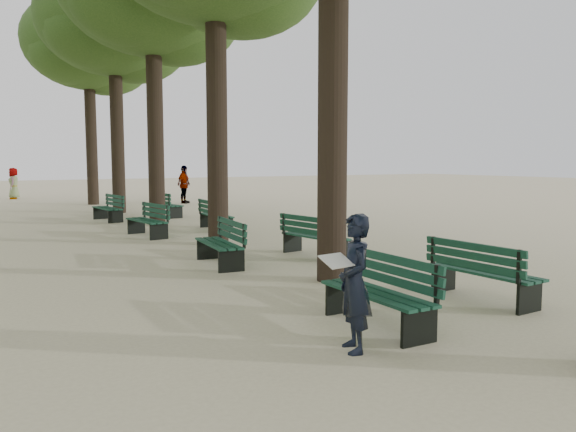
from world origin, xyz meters
TOP-DOWN VIEW (x-y plane):
  - ground at (0.00, 0.00)m, footprint 120.00×120.00m
  - tree_central_4 at (1.50, 18.00)m, footprint 6.00×6.00m
  - tree_central_5 at (1.50, 23.00)m, footprint 6.00×6.00m
  - bench_left_0 at (0.37, 0.38)m, footprint 0.61×1.81m
  - bench_left_1 at (0.37, 5.36)m, footprint 0.78×1.85m
  - bench_left_2 at (0.37, 10.36)m, footprint 0.77×1.85m
  - bench_left_3 at (0.37, 15.08)m, footprint 0.76×1.85m
  - bench_right_0 at (2.63, 0.61)m, footprint 0.63×1.82m
  - bench_right_1 at (2.63, 5.27)m, footprint 0.81×1.86m
  - bench_right_2 at (2.63, 10.77)m, footprint 0.71×1.84m
  - bench_right_3 at (2.63, 15.46)m, footprint 0.78×1.86m
  - man_with_map at (-0.42, -0.17)m, footprint 0.68×0.69m
  - pedestrian_d at (-1.45, 29.15)m, footprint 0.53×0.90m
  - pedestrian_c at (5.52, 21.41)m, footprint 1.07×1.01m

SIDE VIEW (x-z plane):
  - ground at x=0.00m, z-range 0.00..0.00m
  - bench_left_0 at x=0.37m, z-range -0.19..0.73m
  - bench_left_1 at x=0.37m, z-range -0.19..0.73m
  - bench_left_2 at x=0.37m, z-range -0.19..0.73m
  - bench_left_3 at x=0.37m, z-range -0.19..0.73m
  - bench_right_0 at x=2.63m, z-range -0.19..0.73m
  - bench_right_1 at x=2.63m, z-range -0.19..0.73m
  - bench_right_2 at x=2.63m, z-range -0.19..0.73m
  - bench_right_3 at x=2.63m, z-range -0.19..0.73m
  - man_with_map at x=-0.42m, z-range 0.00..1.55m
  - pedestrian_d at x=-1.45m, z-range 0.00..1.72m
  - pedestrian_c at x=5.52m, z-range 0.00..1.88m
  - tree_central_4 at x=1.50m, z-range 2.68..12.63m
  - tree_central_5 at x=1.50m, z-range 2.68..12.63m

